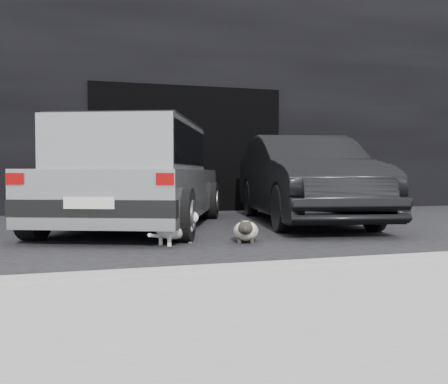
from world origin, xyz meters
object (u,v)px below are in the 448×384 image
object	(u,v)px
silver_hatchback	(137,170)
cat_white	(178,227)
cat_siamese	(246,231)
second_car	(304,179)

from	to	relation	value
silver_hatchback	cat_white	distance (m)	1.89
cat_siamese	cat_white	distance (m)	0.80
silver_hatchback	cat_siamese	distance (m)	2.26
second_car	cat_siamese	xyz separation A→B (m)	(-1.64, -1.87, -0.58)
cat_siamese	cat_white	world-z (taller)	cat_white
silver_hatchback	second_car	bearing A→B (deg)	21.19
second_car	cat_white	size ratio (longest dim) A/B	6.22
silver_hatchback	second_car	world-z (taller)	silver_hatchback
cat_siamese	second_car	bearing A→B (deg)	-111.55
silver_hatchback	cat_siamese	size ratio (longest dim) A/B	5.45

